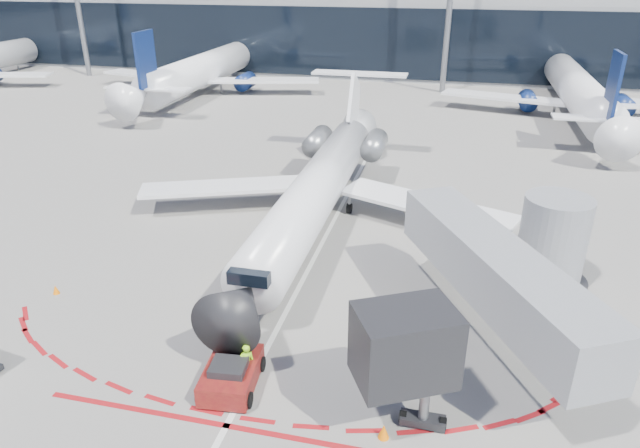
# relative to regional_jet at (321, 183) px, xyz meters

# --- Properties ---
(ground) EXTENTS (260.00, 260.00, 0.00)m
(ground) POSITION_rel_regional_jet_xyz_m (0.84, -6.61, -2.49)
(ground) COLOR slate
(ground) RESTS_ON ground
(apron_centerline) EXTENTS (0.25, 40.00, 0.01)m
(apron_centerline) POSITION_rel_regional_jet_xyz_m (0.84, -4.61, -2.49)
(apron_centerline) COLOR silver
(apron_centerline) RESTS_ON ground
(apron_stop_bar) EXTENTS (14.00, 0.25, 0.01)m
(apron_stop_bar) POSITION_rel_regional_jet_xyz_m (0.84, -18.11, -2.49)
(apron_stop_bar) COLOR maroon
(apron_stop_bar) RESTS_ON ground
(terminal_building) EXTENTS (150.00, 24.15, 24.00)m
(terminal_building) POSITION_rel_regional_jet_xyz_m (0.84, 58.36, 6.03)
(terminal_building) COLOR gray
(terminal_building) RESTS_ON ground
(jet_bridge) EXTENTS (10.03, 15.20, 4.90)m
(jet_bridge) POSITION_rel_regional_jet_xyz_m (10.64, -9.62, 0.52)
(jet_bridge) COLOR #93969C
(jet_bridge) RESTS_ON ground
(regional_jet) EXTENTS (24.16, 29.80, 7.46)m
(regional_jet) POSITION_rel_regional_jet_xyz_m (0.00, 0.00, 0.00)
(regional_jet) COLOR white
(regional_jet) RESTS_ON ground
(pushback_tug) EXTENTS (2.32, 4.91, 1.26)m
(pushback_tug) POSITION_rel_regional_jet_xyz_m (0.27, -16.07, -1.94)
(pushback_tug) COLOR #5D0D11
(pushback_tug) RESTS_ON ground
(ramp_worker) EXTENTS (0.75, 0.68, 1.71)m
(ramp_worker) POSITION_rel_regional_jet_xyz_m (0.76, -15.66, -1.64)
(ramp_worker) COLOR #95EB18
(ramp_worker) RESTS_ON ground
(safety_cone_left) EXTENTS (0.33, 0.33, 0.45)m
(safety_cone_left) POSITION_rel_regional_jet_xyz_m (-10.68, -11.76, -2.27)
(safety_cone_left) COLOR orange
(safety_cone_left) RESTS_ON ground
(safety_cone_right) EXTENTS (0.40, 0.40, 0.55)m
(safety_cone_right) POSITION_rel_regional_jet_xyz_m (6.33, -17.35, -2.22)
(safety_cone_right) COLOR orange
(safety_cone_right) RESTS_ON ground
(bg_airliner_1) EXTENTS (33.74, 35.73, 10.92)m
(bg_airliner_1) POSITION_rel_regional_jet_xyz_m (-23.17, 35.52, 2.97)
(bg_airliner_1) COLOR white
(bg_airliner_1) RESTS_ON ground
(bg_airliner_2) EXTENTS (32.56, 34.47, 10.53)m
(bg_airliner_2) POSITION_rel_regional_jet_xyz_m (20.01, 32.73, 2.77)
(bg_airliner_2) COLOR white
(bg_airliner_2) RESTS_ON ground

